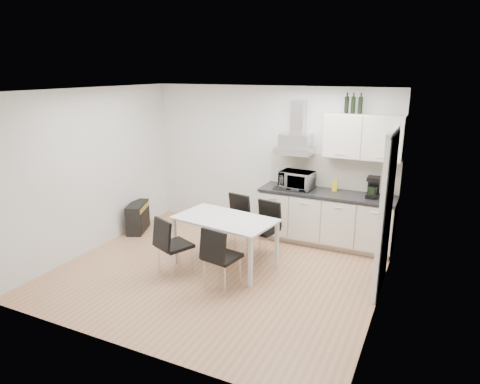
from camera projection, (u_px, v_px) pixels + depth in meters
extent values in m
plane|color=tan|center=(217.00, 271.00, 6.29)|extent=(4.50, 4.50, 0.00)
cube|color=white|center=(269.00, 160.00, 7.67)|extent=(4.50, 0.10, 2.60)
cube|color=white|center=(119.00, 235.00, 4.20)|extent=(4.50, 0.10, 2.60)
cube|color=white|center=(93.00, 171.00, 6.86)|extent=(0.10, 4.00, 2.60)
cube|color=white|center=(385.00, 208.00, 5.01)|extent=(0.10, 4.00, 2.60)
plane|color=white|center=(215.00, 90.00, 5.57)|extent=(4.50, 4.50, 0.00)
cube|color=white|center=(386.00, 214.00, 5.57)|extent=(0.08, 1.04, 2.10)
cube|color=beige|center=(325.00, 240.00, 7.32)|extent=(2.16, 0.52, 0.10)
cube|color=silver|center=(325.00, 217.00, 7.16)|extent=(2.20, 0.60, 0.76)
cube|color=#252527|center=(327.00, 193.00, 7.04)|extent=(2.22, 0.64, 0.04)
cube|color=beige|center=(332.00, 171.00, 7.21)|extent=(2.20, 0.02, 0.58)
cube|color=silver|center=(364.00, 137.00, 6.69)|extent=(1.20, 0.35, 0.70)
cube|color=silver|center=(295.00, 145.00, 7.16)|extent=(0.60, 0.46, 0.30)
cube|color=silver|center=(298.00, 117.00, 7.13)|extent=(0.22, 0.20, 0.55)
imported|color=silver|center=(297.00, 178.00, 7.19)|extent=(0.57, 0.35, 0.37)
cube|color=yellow|center=(335.00, 186.00, 7.06)|extent=(0.08, 0.04, 0.18)
cylinder|color=brown|center=(386.00, 196.00, 6.60)|extent=(0.04, 0.04, 0.11)
cylinder|color=#4C6626|center=(390.00, 197.00, 6.58)|extent=(0.04, 0.04, 0.11)
cylinder|color=black|center=(347.00, 103.00, 6.67)|extent=(0.07, 0.07, 0.32)
cylinder|color=black|center=(353.00, 103.00, 6.63)|extent=(0.07, 0.07, 0.32)
cylinder|color=black|center=(360.00, 103.00, 6.58)|extent=(0.07, 0.07, 0.32)
cube|color=white|center=(225.00, 219.00, 6.31)|extent=(1.56, 1.03, 0.03)
cube|color=white|center=(175.00, 241.00, 6.48)|extent=(0.06, 0.06, 0.72)
cube|color=white|center=(251.00, 262.00, 5.76)|extent=(0.06, 0.06, 0.72)
cube|color=white|center=(205.00, 227.00, 7.07)|extent=(0.06, 0.06, 0.72)
cube|color=white|center=(277.00, 244.00, 6.35)|extent=(0.06, 0.06, 0.72)
cube|color=black|center=(138.00, 217.00, 7.81)|extent=(0.48, 0.69, 0.53)
cube|color=gold|center=(143.00, 208.00, 7.70)|extent=(0.22, 0.53, 0.08)
cube|color=black|center=(235.00, 218.00, 8.17)|extent=(0.19, 0.19, 0.26)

